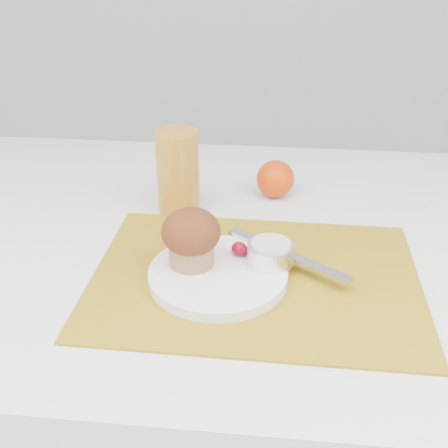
# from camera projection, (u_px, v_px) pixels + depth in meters

# --- Properties ---
(table) EXTENTS (1.20, 0.80, 0.75)m
(table) POSITION_uv_depth(u_px,v_px,m) (238.00, 401.00, 1.09)
(table) COLOR white
(table) RESTS_ON ground
(placemat) EXTENTS (0.47, 0.34, 0.00)m
(placemat) POSITION_uv_depth(u_px,v_px,m) (255.00, 278.00, 0.80)
(placemat) COLOR #A47E16
(placemat) RESTS_ON table
(plate) EXTENTS (0.20, 0.20, 0.02)m
(plate) POSITION_uv_depth(u_px,v_px,m) (218.00, 275.00, 0.79)
(plate) COLOR white
(plate) RESTS_ON placemat
(ramekin) EXTENTS (0.07, 0.07, 0.03)m
(ramekin) POSITION_uv_depth(u_px,v_px,m) (270.00, 253.00, 0.80)
(ramekin) COLOR white
(ramekin) RESTS_ON plate
(cream) EXTENTS (0.06, 0.06, 0.01)m
(cream) POSITION_uv_depth(u_px,v_px,m) (271.00, 244.00, 0.79)
(cream) COLOR silver
(cream) RESTS_ON ramekin
(raspberry_near) EXTENTS (0.02, 0.02, 0.02)m
(raspberry_near) POSITION_uv_depth(u_px,v_px,m) (243.00, 251.00, 0.82)
(raspberry_near) COLOR #4F0213
(raspberry_near) RESTS_ON plate
(raspberry_far) EXTENTS (0.02, 0.02, 0.02)m
(raspberry_far) POSITION_uv_depth(u_px,v_px,m) (239.00, 248.00, 0.82)
(raspberry_far) COLOR #5E020B
(raspberry_far) RESTS_ON plate
(butter_knife) EXTENTS (0.18, 0.14, 0.01)m
(butter_knife) POSITION_uv_depth(u_px,v_px,m) (287.00, 254.00, 0.82)
(butter_knife) COLOR #B3B5BC
(butter_knife) RESTS_ON plate
(orange) EXTENTS (0.07, 0.07, 0.07)m
(orange) POSITION_uv_depth(u_px,v_px,m) (275.00, 179.00, 1.02)
(orange) COLOR #E74208
(orange) RESTS_ON table
(juice_glass) EXTENTS (0.08, 0.08, 0.15)m
(juice_glass) POSITION_uv_depth(u_px,v_px,m) (178.00, 172.00, 0.95)
(juice_glass) COLOR #C38024
(juice_glass) RESTS_ON table
(muffin) EXTENTS (0.08, 0.08, 0.08)m
(muffin) POSITION_uv_depth(u_px,v_px,m) (191.00, 237.00, 0.78)
(muffin) COLOR #A97951
(muffin) RESTS_ON plate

